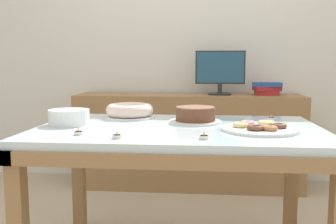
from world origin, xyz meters
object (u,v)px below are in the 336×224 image
at_px(book_stack, 267,88).
at_px(tealight_right_edge, 117,136).
at_px(tealight_left_edge, 204,137).
at_px(tealight_near_cakes, 78,133).
at_px(tealight_centre, 271,119).
at_px(tealight_near_front, 83,114).
at_px(plate_stack, 69,117).
at_px(cake_golden_bundt, 130,111).
at_px(computer_monitor, 220,73).
at_px(pastry_platter, 260,128).
at_px(cake_chocolate_round, 195,115).

xyz_separation_m(book_stack, tealight_right_edge, (-0.91, -1.73, -0.10)).
relative_size(tealight_right_edge, tealight_left_edge, 1.00).
height_order(tealight_right_edge, tealight_near_cakes, same).
distance_m(tealight_centre, tealight_near_front, 1.12).
height_order(plate_stack, tealight_left_edge, plate_stack).
bearing_deg(tealight_right_edge, cake_golden_bundt, 95.98).
xyz_separation_m(computer_monitor, tealight_left_edge, (-0.14, -1.71, -0.23)).
xyz_separation_m(pastry_platter, tealight_right_edge, (-0.63, -0.25, -0.00)).
height_order(cake_golden_bundt, plate_stack, cake_golden_bundt).
bearing_deg(plate_stack, pastry_platter, -5.00).
distance_m(computer_monitor, pastry_platter, 1.50).
bearing_deg(book_stack, cake_chocolate_round, -114.93).
relative_size(plate_stack, tealight_right_edge, 5.25).
xyz_separation_m(plate_stack, tealight_left_edge, (0.70, -0.32, -0.03)).
relative_size(tealight_centre, tealight_left_edge, 1.00).
bearing_deg(computer_monitor, pastry_platter, -85.25).
distance_m(tealight_near_front, tealight_near_cakes, 0.64).
xyz_separation_m(book_stack, cake_golden_bundt, (-0.97, -1.11, -0.07)).
height_order(computer_monitor, book_stack, computer_monitor).
bearing_deg(cake_golden_bundt, computer_monitor, 62.66).
xyz_separation_m(book_stack, tealight_near_cakes, (-1.10, -1.66, -0.10)).
xyz_separation_m(plate_stack, tealight_centre, (1.07, 0.25, -0.03)).
bearing_deg(pastry_platter, plate_stack, 175.00).
height_order(computer_monitor, tealight_near_front, computer_monitor).
bearing_deg(plate_stack, tealight_near_cakes, -62.64).
relative_size(book_stack, plate_stack, 1.19).
xyz_separation_m(tealight_centre, tealight_left_edge, (-0.38, -0.57, 0.00)).
relative_size(cake_chocolate_round, tealight_left_edge, 7.01).
bearing_deg(plate_stack, cake_chocolate_round, 11.63).
relative_size(book_stack, cake_golden_bundt, 0.86).
xyz_separation_m(tealight_centre, tealight_right_edge, (-0.74, -0.59, 0.00)).
bearing_deg(computer_monitor, tealight_near_cakes, -112.81).
relative_size(book_stack, tealight_near_front, 6.26).
relative_size(tealight_centre, tealight_near_front, 1.00).
height_order(book_stack, pastry_platter, book_stack).
bearing_deg(book_stack, cake_golden_bundt, -131.17).
bearing_deg(tealight_near_front, tealight_centre, -5.04).
distance_m(book_stack, tealight_near_front, 1.65).
xyz_separation_m(plate_stack, tealight_near_cakes, (0.14, -0.27, -0.03)).
height_order(pastry_platter, plate_stack, plate_stack).
relative_size(tealight_left_edge, tealight_near_cakes, 1.00).
bearing_deg(computer_monitor, tealight_centre, -78.46).
distance_m(cake_chocolate_round, tealight_left_edge, 0.45).
bearing_deg(cake_chocolate_round, plate_stack, -168.37).
height_order(cake_golden_bundt, tealight_left_edge, cake_golden_bundt).
distance_m(tealight_right_edge, tealight_near_cakes, 0.20).
distance_m(cake_golden_bundt, tealight_left_edge, 0.74).
bearing_deg(tealight_near_front, plate_stack, -83.41).
height_order(cake_chocolate_round, pastry_platter, cake_chocolate_round).
height_order(tealight_centre, tealight_near_cakes, same).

